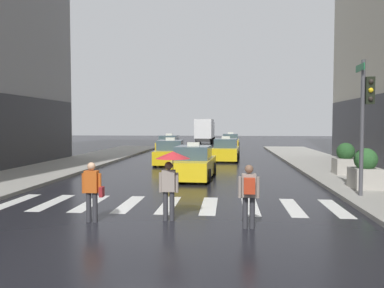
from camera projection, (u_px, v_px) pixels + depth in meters
The scene contains 14 objects.
ground_plane at pixel (151, 229), 9.82m from camera, with size 160.00×160.00×0.00m, color black.
crosswalk_markings at pixel (169, 205), 12.80m from camera, with size 11.30×2.80×0.01m.
traffic_light_pole at pixel (365, 108), 13.52m from camera, with size 0.44×0.84×4.80m.
taxi_lead at pixel (194, 164), 19.02m from camera, with size 2.12×4.63×1.80m.
taxi_second at pixel (170, 154), 25.77m from camera, with size 2.05×4.59×1.80m.
taxi_third at pixel (226, 151), 28.44m from camera, with size 2.12×4.63×1.80m.
taxi_fourth at pixel (169, 145), 36.93m from camera, with size 2.05×4.60×1.80m.
taxi_fifth at pixel (231, 142), 42.72m from camera, with size 2.06×4.60×1.80m.
box_truck at pixel (205, 130), 52.30m from camera, with size 2.45×7.60×3.35m.
pedestrian_with_umbrella at pixel (171, 167), 10.65m from camera, with size 0.96×0.96×1.94m.
pedestrian_with_backpack at pixel (249, 191), 9.84m from camera, with size 0.55×0.43×1.65m.
pedestrian_with_handbag at pixel (92, 188), 10.53m from camera, with size 0.60×0.24×1.65m.
planter_near_corner at pixel (365, 170), 15.20m from camera, with size 1.10×1.10×1.60m.
planter_mid_block at pixel (345, 160), 19.56m from camera, with size 1.10×1.10×1.60m.
Camera 1 is at (1.97, -9.55, 2.69)m, focal length 35.94 mm.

